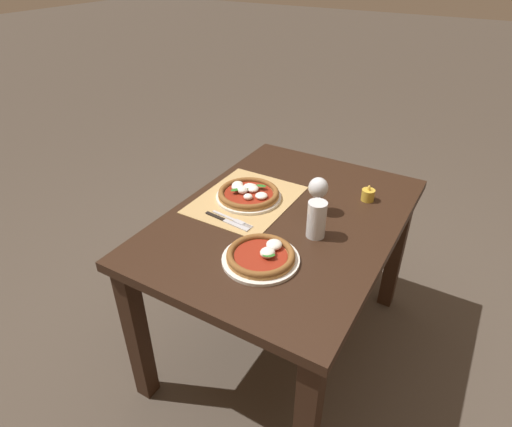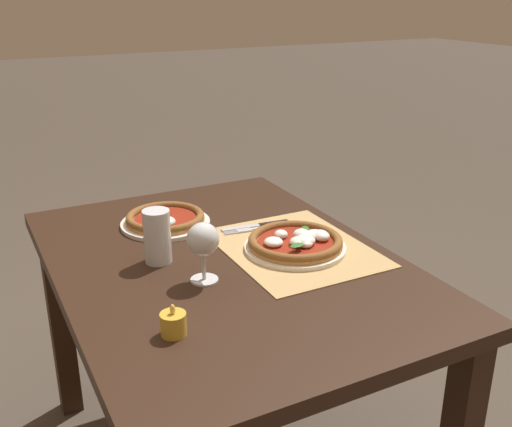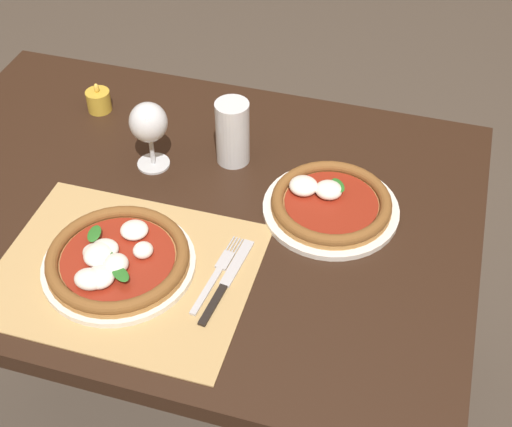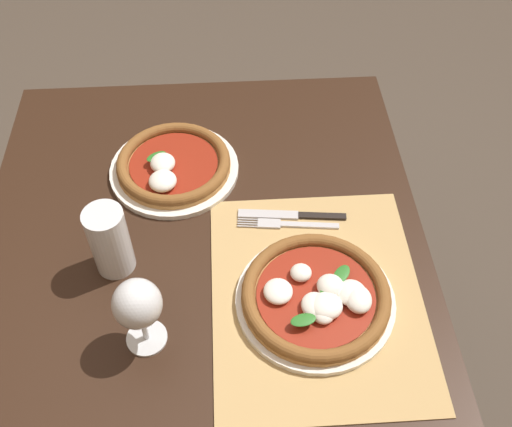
# 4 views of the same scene
# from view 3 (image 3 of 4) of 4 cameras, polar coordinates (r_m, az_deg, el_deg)

# --- Properties ---
(ground_plane) EXTENTS (24.00, 24.00, 0.00)m
(ground_plane) POSITION_cam_3_polar(r_m,az_deg,el_deg) (2.03, -4.57, -14.53)
(ground_plane) COLOR #473D33
(dining_table) EXTENTS (1.20, 0.87, 0.74)m
(dining_table) POSITION_cam_3_polar(r_m,az_deg,el_deg) (1.53, -5.87, -2.12)
(dining_table) COLOR black
(dining_table) RESTS_ON ground
(paper_placemat) EXTENTS (0.47, 0.38, 0.00)m
(paper_placemat) POSITION_cam_3_polar(r_m,az_deg,el_deg) (1.33, -10.42, -4.55)
(paper_placemat) COLOR tan
(paper_placemat) RESTS_ON dining_table
(pizza_near) EXTENTS (0.28, 0.28, 0.05)m
(pizza_near) POSITION_cam_3_polar(r_m,az_deg,el_deg) (1.33, -11.07, -3.64)
(pizza_near) COLOR silver
(pizza_near) RESTS_ON paper_placemat
(pizza_far) EXTENTS (0.27, 0.27, 0.05)m
(pizza_far) POSITION_cam_3_polar(r_m,az_deg,el_deg) (1.42, 5.96, 0.79)
(pizza_far) COLOR silver
(pizza_far) RESTS_ON dining_table
(wine_glass) EXTENTS (0.08, 0.08, 0.16)m
(wine_glass) POSITION_cam_3_polar(r_m,az_deg,el_deg) (1.48, -8.58, 7.02)
(wine_glass) COLOR silver
(wine_glass) RESTS_ON dining_table
(pint_glass) EXTENTS (0.07, 0.07, 0.15)m
(pint_glass) POSITION_cam_3_polar(r_m,az_deg,el_deg) (1.51, -1.88, 6.41)
(pint_glass) COLOR silver
(pint_glass) RESTS_ON dining_table
(fork) EXTENTS (0.04, 0.20, 0.00)m
(fork) POSITION_cam_3_polar(r_m,az_deg,el_deg) (1.31, -3.15, -4.83)
(fork) COLOR #B7B7BC
(fork) RESTS_ON paper_placemat
(knife) EXTENTS (0.04, 0.22, 0.01)m
(knife) POSITION_cam_3_polar(r_m,az_deg,el_deg) (1.29, -2.35, -5.39)
(knife) COLOR black
(knife) RESTS_ON paper_placemat
(votive_candle) EXTENTS (0.06, 0.06, 0.07)m
(votive_candle) POSITION_cam_3_polar(r_m,az_deg,el_deg) (1.72, -12.46, 8.76)
(votive_candle) COLOR gold
(votive_candle) RESTS_ON dining_table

